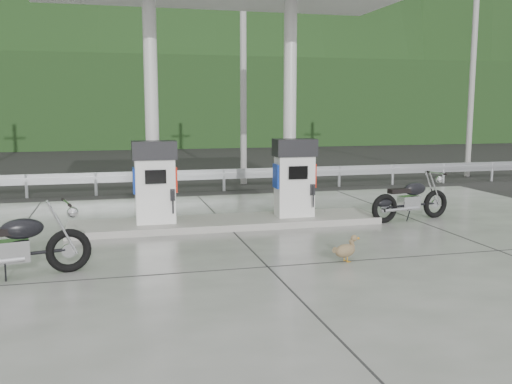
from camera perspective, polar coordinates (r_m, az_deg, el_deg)
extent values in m
plane|color=black|center=(10.64, -0.25, -6.17)|extent=(160.00, 160.00, 0.00)
cube|color=slate|center=(10.64, -0.25, -6.11)|extent=(18.00, 14.00, 0.02)
cube|color=gray|center=(13.00, -2.91, -3.05)|extent=(7.00, 1.40, 0.15)
cylinder|color=silver|center=(12.92, -10.40, 8.25)|extent=(0.30, 0.30, 5.00)
cylinder|color=silver|center=(13.52, 3.40, 8.38)|extent=(0.30, 0.30, 5.00)
cube|color=black|center=(21.80, -7.56, 1.33)|extent=(60.00, 7.00, 0.01)
cylinder|color=gray|center=(20.04, -1.28, 12.23)|extent=(0.22, 0.22, 8.00)
cylinder|color=gray|center=(23.74, 20.84, 11.10)|extent=(0.22, 0.22, 8.00)
cube|color=black|center=(40.07, -10.78, 8.78)|extent=(80.00, 6.00, 6.00)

